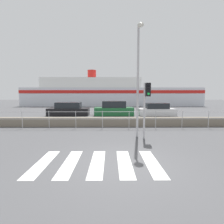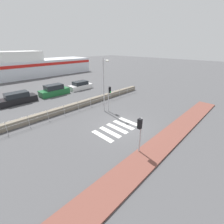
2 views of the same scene
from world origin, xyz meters
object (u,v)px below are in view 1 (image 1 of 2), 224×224
object	(u,v)px
traffic_light_far	(147,98)
parked_car_white	(157,110)
parked_car_green	(114,109)
streetlamp	(138,69)
ferry_boat	(108,94)
parked_car_black	(69,110)

from	to	relation	value
traffic_light_far	parked_car_white	distance (m)	11.03
parked_car_green	traffic_light_far	bearing A→B (deg)	-82.08
traffic_light_far	streetlamp	distance (m)	1.56
ferry_boat	parked_car_black	bearing A→B (deg)	-102.35
parked_car_black	parked_car_white	size ratio (longest dim) A/B	1.11
streetlamp	parked_car_white	size ratio (longest dim) A/B	1.44
parked_car_black	parked_car_white	bearing A→B (deg)	0.00
streetlamp	parked_car_black	distance (m)	12.20
traffic_light_far	parked_car_white	world-z (taller)	traffic_light_far
traffic_light_far	parked_car_black	size ratio (longest dim) A/B	0.64
traffic_light_far	parked_car_black	xyz separation A→B (m)	(-6.47, 10.42, -1.48)
ferry_boat	parked_car_white	xyz separation A→B (m)	(5.67, -18.79, -1.87)
streetlamp	parked_car_green	size ratio (longest dim) A/B	1.35
parked_car_green	ferry_boat	bearing A→B (deg)	92.77
traffic_light_far	streetlamp	xyz separation A→B (m)	(-0.40, 0.26, 1.48)
parked_car_green	parked_car_white	size ratio (longest dim) A/B	1.07
parked_car_black	parked_car_green	world-z (taller)	parked_car_green
parked_car_black	parked_car_green	size ratio (longest dim) A/B	1.04
parked_car_white	parked_car_black	bearing A→B (deg)	180.00
parked_car_black	parked_car_green	bearing A→B (deg)	0.00
ferry_boat	parked_car_white	size ratio (longest dim) A/B	9.05
streetlamp	parked_car_green	xyz separation A→B (m)	(-1.05, 10.15, -2.90)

